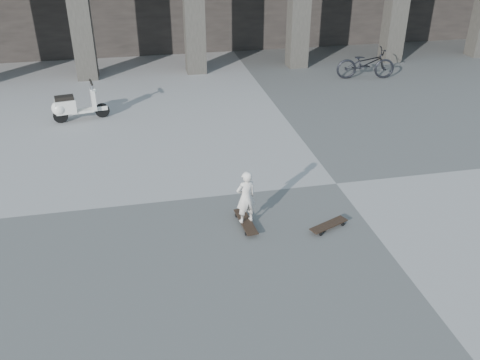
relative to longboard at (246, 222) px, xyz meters
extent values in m
plane|color=#4A4A47|center=(2.15, 1.12, -0.07)|extent=(90.00, 90.00, 0.00)
cube|color=#2E2C26|center=(-3.21, 9.62, 1.93)|extent=(0.65, 0.65, 4.00)
cube|color=#2E2C26|center=(0.36, 9.62, 1.93)|extent=(0.65, 0.65, 4.00)
cube|color=#2E2C26|center=(3.93, 9.62, 1.93)|extent=(0.65, 0.65, 4.00)
cube|color=#2E2C26|center=(7.51, 9.62, 1.93)|extent=(0.65, 0.65, 4.00)
cube|color=black|center=(0.00, 0.00, 0.01)|extent=(0.27, 0.89, 0.02)
cube|color=#B2B2B7|center=(-0.03, 0.30, -0.03)|extent=(0.19, 0.06, 0.03)
cube|color=#B2B2B7|center=(0.03, -0.30, -0.03)|extent=(0.19, 0.06, 0.03)
cylinder|color=black|center=(-0.12, 0.30, -0.04)|extent=(0.03, 0.07, 0.06)
cylinder|color=black|center=(0.07, 0.31, -0.04)|extent=(0.03, 0.07, 0.06)
cylinder|color=black|center=(-0.07, -0.31, -0.04)|extent=(0.03, 0.07, 0.06)
cylinder|color=black|center=(0.12, -0.30, -0.04)|extent=(0.03, 0.07, 0.06)
cube|color=black|center=(1.41, -0.40, 0.01)|extent=(0.77, 0.48, 0.02)
cube|color=#B2B2B7|center=(1.65, -0.30, -0.03)|extent=(0.11, 0.18, 0.03)
cube|color=#B2B2B7|center=(1.16, -0.51, -0.03)|extent=(0.11, 0.18, 0.03)
cylinder|color=black|center=(1.62, -0.22, -0.04)|extent=(0.07, 0.05, 0.07)
cylinder|color=black|center=(1.69, -0.37, -0.04)|extent=(0.07, 0.05, 0.07)
cylinder|color=black|center=(1.13, -0.43, -0.04)|extent=(0.07, 0.05, 0.07)
cylinder|color=black|center=(1.20, -0.59, -0.04)|extent=(0.07, 0.05, 0.07)
imported|color=beige|center=(0.00, 0.00, 0.51)|extent=(0.41, 0.32, 0.99)
cylinder|color=black|center=(-2.64, 5.93, 0.12)|extent=(0.39, 0.16, 0.38)
cylinder|color=black|center=(-3.70, 5.75, 0.12)|extent=(0.39, 0.16, 0.38)
cube|color=beige|center=(-3.14, 5.85, 0.18)|extent=(0.60, 0.34, 0.07)
cube|color=beige|center=(-3.54, 5.78, 0.35)|extent=(0.56, 0.39, 0.36)
sphere|color=beige|center=(-3.70, 5.75, 0.33)|extent=(0.39, 0.39, 0.39)
cube|color=black|center=(-3.54, 5.78, 0.59)|extent=(0.50, 0.32, 0.09)
cube|color=beige|center=(-2.83, 5.90, 0.45)|extent=(0.15, 0.33, 0.54)
cube|color=beige|center=(-2.64, 5.93, 0.19)|extent=(0.30, 0.18, 0.11)
cylinder|color=#B2B2B7|center=(-2.83, 5.90, 0.80)|extent=(0.10, 0.10, 0.28)
cylinder|color=black|center=(-2.83, 5.90, 0.92)|extent=(0.14, 0.47, 0.06)
sphere|color=white|center=(-2.77, 5.91, 0.68)|extent=(0.11, 0.11, 0.11)
imported|color=black|center=(5.70, 7.77, 0.43)|extent=(1.97, 0.96, 0.99)
camera|label=1|loc=(-1.64, -7.40, 4.94)|focal=38.00mm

